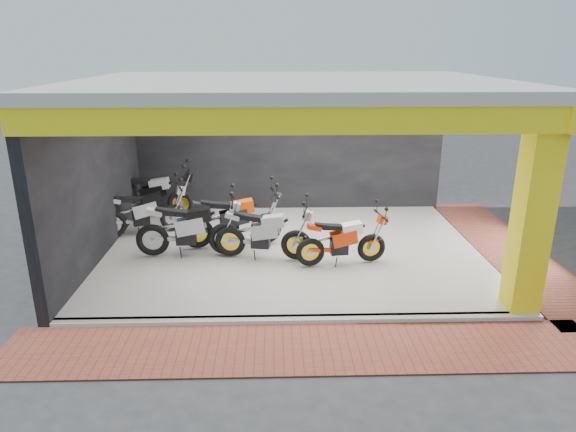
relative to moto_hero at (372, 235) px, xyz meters
name	(u,v)px	position (x,y,z in m)	size (l,w,h in m)	color
ground	(297,294)	(-1.57, -1.20, -0.70)	(80.00, 80.00, 0.00)	#2D2D30
showroom_floor	(293,250)	(-1.57, 0.80, -0.65)	(8.00, 6.00, 0.10)	white
showroom_ceiling	(293,84)	(-1.57, 0.80, 2.90)	(8.40, 6.40, 0.20)	beige
back_wall	(288,148)	(-1.57, 3.90, 1.05)	(8.20, 0.20, 3.50)	black
left_wall	(95,176)	(-5.67, 0.80, 1.05)	(0.20, 6.20, 3.50)	black
corner_column	(533,214)	(2.18, -1.95, 1.05)	(0.50, 0.50, 3.50)	yellow
header_beam_front	(301,120)	(-1.57, -2.20, 2.60)	(8.40, 0.30, 0.40)	yellow
header_beam_right	(491,99)	(2.43, 0.80, 2.60)	(0.30, 6.40, 0.40)	yellow
floor_kerb	(300,320)	(-1.57, -2.22, -0.65)	(8.00, 0.20, 0.10)	white
paver_front	(302,348)	(-1.57, -3.00, -0.69)	(9.00, 1.40, 0.03)	brown
paver_right	(508,250)	(3.23, 0.80, -0.69)	(1.40, 7.00, 0.03)	brown
moto_hero	(372,235)	(0.00, 0.00, 0.00)	(1.97, 0.73, 1.20)	red
moto_row_a	(296,231)	(-1.52, 0.13, 0.05)	(2.14, 0.79, 1.31)	#A5A8AD
moto_row_b	(224,223)	(-3.01, 0.46, 0.11)	(2.31, 0.86, 1.41)	#B1B4B9
moto_row_c	(266,214)	(-2.15, 1.08, 0.11)	(2.33, 0.86, 1.42)	black
moto_row_d	(173,205)	(-4.37, 2.01, 0.05)	(2.13, 0.79, 1.30)	#A5A8AD
moto_row_e	(180,191)	(-4.37, 3.07, 0.10)	(2.30, 0.85, 1.40)	black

